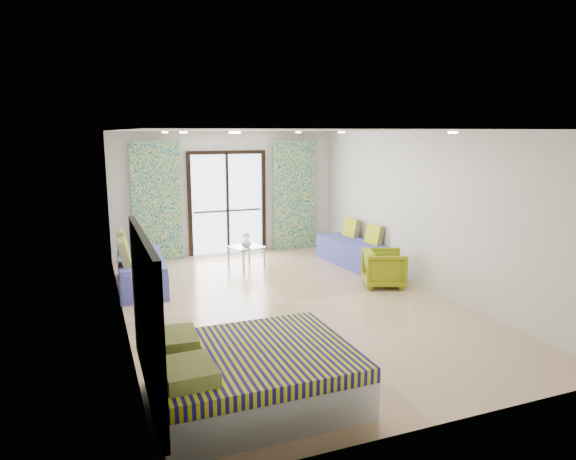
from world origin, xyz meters
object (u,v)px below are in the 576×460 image
object	(u,v)px
armchair	(384,267)
daybed_left	(140,270)
bed	(251,375)
coffee_table	(246,249)
daybed_right	(353,251)

from	to	relation	value
armchair	daybed_left	bearing A→B (deg)	90.82
bed	daybed_left	world-z (taller)	daybed_left
daybed_left	coffee_table	size ratio (longest dim) A/B	2.59
bed	armchair	xyz separation A→B (m)	(3.37, 2.92, 0.07)
daybed_left	daybed_right	size ratio (longest dim) A/B	1.09
coffee_table	armchair	world-z (taller)	armchair
bed	coffee_table	bearing A→B (deg)	73.60
coffee_table	armchair	bearing A→B (deg)	-50.43
bed	coffee_table	xyz separation A→B (m)	(1.52, 5.15, 0.07)
daybed_right	daybed_left	bearing A→B (deg)	176.22
coffee_table	bed	bearing A→B (deg)	-106.40
bed	daybed_right	world-z (taller)	daybed_right
daybed_left	coffee_table	bearing A→B (deg)	21.33
bed	daybed_left	distance (m)	4.47
bed	daybed_right	size ratio (longest dim) A/B	1.08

